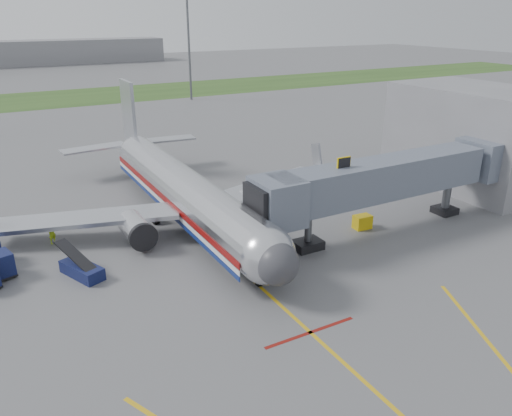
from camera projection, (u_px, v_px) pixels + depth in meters
ground at (274, 300)px, 31.63m from camera, size 400.00×400.00×0.00m
grass_strip at (54, 99)px, 104.80m from camera, size 300.00×25.00×0.01m
apron_markings at (348, 367)px, 25.61m from camera, size 21.52×50.00×0.01m
airliner at (184, 190)px, 43.06m from camera, size 32.10×35.67×10.25m
jet_bridge at (380, 180)px, 39.88m from camera, size 25.30×4.00×6.90m
terminal at (474, 137)px, 51.50m from camera, size 10.00×16.00×10.00m
light_mast_right at (189, 45)px, 99.97m from camera, size 2.00×0.44×20.40m
belt_loader at (82, 269)px, 34.31m from camera, size 2.65×4.29×2.04m
ground_power_cart at (362, 222)px, 41.86m from camera, size 1.52×1.07×1.16m
ramp_worker at (52, 233)px, 39.01m from camera, size 0.79×0.72×1.81m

